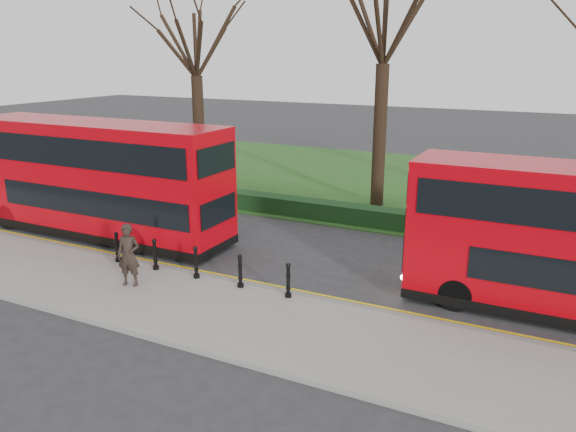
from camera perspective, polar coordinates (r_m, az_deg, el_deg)
The scene contains 12 objects.
ground at distance 19.01m, azimuth -6.25°, elevation -5.40°, with size 120.00×120.00×0.00m, color #28282B.
pavement at distance 16.75m, azimuth -11.83°, elevation -8.48°, with size 60.00×4.00×0.15m, color gray.
kerb at distance 18.21m, azimuth -7.95°, elevation -6.20°, with size 60.00×0.25×0.16m, color slate.
grass_verge at distance 32.09m, azimuth 8.30°, elevation 3.59°, with size 60.00×18.00×0.06m, color #1D4A18.
hedge at distance 24.56m, azimuth 2.27°, elevation 0.71°, with size 60.00×0.90×0.80m, color black.
yellow_line_outer at distance 18.47m, azimuth -7.42°, elevation -6.09°, with size 60.00×0.10×0.01m, color yellow.
yellow_line_inner at distance 18.62m, azimuth -7.08°, elevation -5.88°, with size 60.00×0.10×0.01m, color yellow.
tree_left at distance 30.45m, azimuth -9.44°, elevation 17.40°, with size 6.78×6.78×10.59m.
tree_mid at distance 26.00m, azimuth 9.85°, elevation 19.64°, with size 7.58×7.58×11.84m.
bollard_row at distance 17.87m, azimuth -9.33°, elevation -4.72°, with size 6.62×0.15×1.00m.
bus_lead at distance 23.08m, azimuth -18.87°, elevation 3.55°, with size 11.22×2.58×4.46m.
pedestrian at distance 17.61m, azimuth -15.89°, elevation -3.85°, with size 0.71×0.46×1.94m, color black.
Camera 1 is at (9.67, -14.79, 7.00)m, focal length 35.00 mm.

